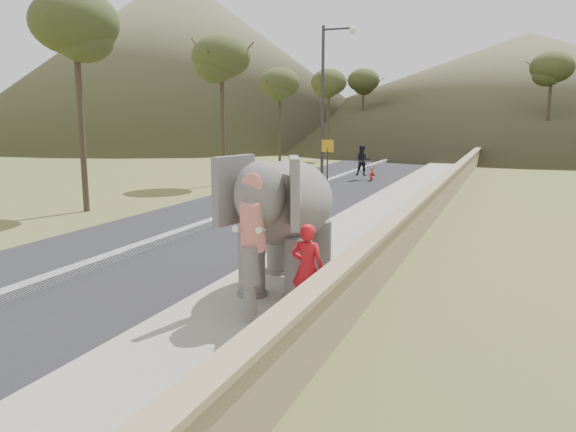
# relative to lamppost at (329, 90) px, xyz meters

# --- Properties ---
(ground) EXTENTS (160.00, 160.00, 0.00)m
(ground) POSITION_rel_lamppost_xyz_m (4.69, -16.62, -4.87)
(ground) COLOR olive
(ground) RESTS_ON ground
(road) EXTENTS (7.00, 120.00, 0.03)m
(road) POSITION_rel_lamppost_xyz_m (-0.31, -6.62, -4.86)
(road) COLOR black
(road) RESTS_ON ground
(median) EXTENTS (0.35, 120.00, 0.22)m
(median) POSITION_rel_lamppost_xyz_m (-0.31, -6.62, -4.76)
(median) COLOR black
(median) RESTS_ON ground
(walkway) EXTENTS (3.00, 120.00, 0.15)m
(walkway) POSITION_rel_lamppost_xyz_m (4.69, -6.62, -4.80)
(walkway) COLOR #9E9687
(walkway) RESTS_ON ground
(parapet) EXTENTS (0.30, 120.00, 1.10)m
(parapet) POSITION_rel_lamppost_xyz_m (6.34, -6.62, -4.32)
(parapet) COLOR tan
(parapet) RESTS_ON ground
(lamppost) EXTENTS (1.76, 0.36, 8.00)m
(lamppost) POSITION_rel_lamppost_xyz_m (0.00, 0.00, 0.00)
(lamppost) COLOR #313035
(lamppost) RESTS_ON ground
(signboard) EXTENTS (0.60, 0.08, 2.40)m
(signboard) POSITION_rel_lamppost_xyz_m (0.19, -0.63, -3.23)
(signboard) COLOR #2D2D33
(signboard) RESTS_ON ground
(hill_left) EXTENTS (60.00, 60.00, 22.00)m
(hill_left) POSITION_rel_lamppost_xyz_m (-33.31, 38.38, 6.13)
(hill_left) COLOR brown
(hill_left) RESTS_ON ground
(hill_far) EXTENTS (80.00, 80.00, 14.00)m
(hill_far) POSITION_rel_lamppost_xyz_m (9.69, 53.38, 2.13)
(hill_far) COLOR brown
(hill_far) RESTS_ON ground
(elephant_and_man) EXTENTS (2.35, 3.92, 2.73)m
(elephant_and_man) POSITION_rel_lamppost_xyz_m (4.71, -17.14, -3.37)
(elephant_and_man) COLOR slate
(elephant_and_man) RESTS_ON ground
(motorcyclist) EXTENTS (1.47, 1.73, 1.99)m
(motorcyclist) POSITION_rel_lamppost_xyz_m (1.31, 3.09, -4.07)
(motorcyclist) COLOR maroon
(motorcyclist) RESTS_ON ground
(trees) EXTENTS (47.77, 43.44, 8.81)m
(trees) POSITION_rel_lamppost_xyz_m (6.90, 12.55, -1.01)
(trees) COLOR #473828
(trees) RESTS_ON ground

